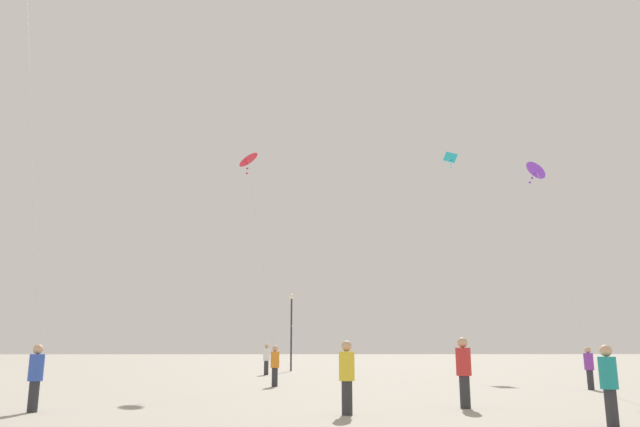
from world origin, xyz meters
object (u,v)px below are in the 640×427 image
Objects in this scene: person_in_white at (266,358)px; person_in_red at (464,369)px; kite_violet_diamond at (537,171)px; lamppost_east at (291,319)px; person_in_purple at (589,366)px; person_in_orange at (275,364)px; kite_crimson_diamond at (248,160)px; person_in_blue at (36,375)px; kite_cyan_delta at (444,164)px; person_in_teal at (609,381)px; person_in_yellow at (347,374)px.

person_in_red reaches higher than person_in_white.
lamppost_east is (-10.68, 17.52, -5.56)m from kite_violet_diamond.
person_in_purple is 9.57m from person_in_red.
person_in_white is at bearing 37.84° from person_in_orange.
kite_crimson_diamond is at bearing 163.16° from kite_violet_diamond.
person_in_blue is 0.12× the size of kite_cyan_delta.
person_in_purple is 22.73m from kite_cyan_delta.
person_in_orange is 23.77m from kite_cyan_delta.
person_in_purple is 12.18m from person_in_orange.
person_in_teal is 15.43m from kite_violet_diamond.
person_in_teal is at bearing -118.16° from person_in_orange.
person_in_orange is at bearing -126.02° from kite_cyan_delta.
person_in_blue reaches higher than person_in_teal.
person_in_red reaches higher than person_in_blue.
kite_crimson_diamond is at bearing 163.31° from person_in_yellow.
lamppost_east is (0.57, 16.79, 2.58)m from person_in_orange.
person_in_yellow is at bearing 97.97° from person_in_white.
person_in_orange is at bearing 90.42° from person_in_purple.
kite_crimson_diamond is at bearing 60.19° from person_in_orange.
lamppost_east is (6.16, 26.60, 2.58)m from person_in_blue.
kite_violet_diamond reaches higher than person_in_yellow.
person_in_purple is at bearing 134.26° from person_in_white.
person_in_orange is at bearing 176.26° from kite_violet_diamond.
person_in_blue is at bearing -137.54° from person_in_teal.
lamppost_east is (2.15, 13.64, -7.12)m from kite_crimson_diamond.
person_in_teal is at bearing 108.73° from person_in_white.
kite_cyan_delta reaches higher than lamppost_east.
person_in_orange is (5.59, 9.82, 0.01)m from person_in_blue.
kite_cyan_delta is (-0.45, 18.22, 13.59)m from person_in_purple.
person_in_blue is 10.85m from person_in_red.
lamppost_east is at bearing 81.02° from kite_crimson_diamond.
person_in_orange is 0.20× the size of kite_violet_diamond.
person_in_orange is 16.99m from lamppost_east.
lamppost_east is (-1.47, 27.54, 2.54)m from person_in_yellow.
person_in_blue is at bearing -107.15° from kite_crimson_diamond.
person_in_yellow is at bearing -26.07° from person_in_blue.
person_in_red is (-1.87, 3.88, 0.11)m from person_in_teal.
kite_violet_diamond is at bearing 48.16° from person_in_red.
person_in_teal is at bearing -71.02° from person_in_red.
person_in_yellow is 0.18× the size of kite_crimson_diamond.
kite_violet_diamond reaches higher than person_in_white.
kite_violet_diamond is at bearing 33.92° from person_in_purple.
person_in_red is (3.21, 1.47, 0.06)m from person_in_yellow.
lamppost_east reaches higher than person_in_purple.
kite_cyan_delta is at bearing -5.23° from lamppost_east.
person_in_red reaches higher than person_in_purple.
person_in_teal is at bearing -77.65° from lamppost_east.
lamppost_east is (1.41, 5.94, 2.51)m from person_in_white.
lamppost_east reaches higher than person_in_red.
person_in_yellow is 0.97× the size of person_in_white.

